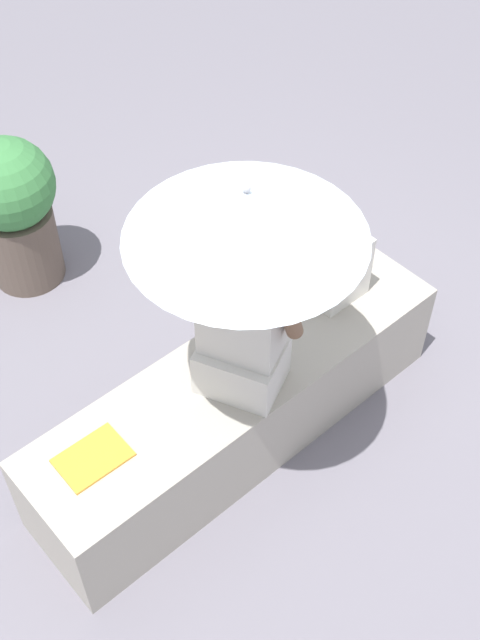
{
  "coord_description": "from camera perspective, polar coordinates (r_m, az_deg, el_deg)",
  "views": [
    {
      "loc": [
        -1.47,
        -1.66,
        3.22
      ],
      "look_at": [
        -0.02,
        -0.03,
        0.84
      ],
      "focal_mm": 45.41,
      "sensor_mm": 36.0,
      "label": 1
    }
  ],
  "objects": [
    {
      "name": "parasol",
      "position": [
        2.72,
        0.44,
        7.41
      ],
      "size": [
        0.86,
        0.86,
        1.11
      ],
      "color": "#B7B7BC",
      "rests_on": "stone_bench"
    },
    {
      "name": "ground_plane",
      "position": [
        3.91,
        -0.1,
        -8.02
      ],
      "size": [
        14.0,
        14.0,
        0.0
      ],
      "primitive_type": "plane",
      "color": "slate"
    },
    {
      "name": "planter_near",
      "position": [
        4.47,
        -15.68,
        7.68
      ],
      "size": [
        0.49,
        0.49,
        0.89
      ],
      "color": "brown",
      "rests_on": "ground"
    },
    {
      "name": "handbag_black",
      "position": [
        3.72,
        7.1,
        3.54
      ],
      "size": [
        0.26,
        0.19,
        0.35
      ],
      "color": "silver",
      "rests_on": "stone_bench"
    },
    {
      "name": "person_seated",
      "position": [
        3.18,
        0.12,
        0.01
      ],
      "size": [
        0.4,
        0.51,
        0.9
      ],
      "color": "beige",
      "rests_on": "stone_bench"
    },
    {
      "name": "magazine",
      "position": [
        3.3,
        -10.33,
        -9.52
      ],
      "size": [
        0.28,
        0.2,
        0.01
      ],
      "primitive_type": "cube",
      "rotation": [
        0.0,
        0.0,
        -0.02
      ],
      "color": "gold",
      "rests_on": "stone_bench"
    },
    {
      "name": "stone_bench",
      "position": [
        3.71,
        -0.11,
        -5.86
      ],
      "size": [
        2.05,
        0.54,
        0.49
      ],
      "primitive_type": "cube",
      "color": "#A8A093",
      "rests_on": "ground"
    }
  ]
}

